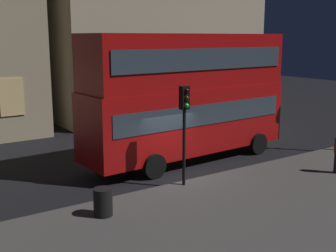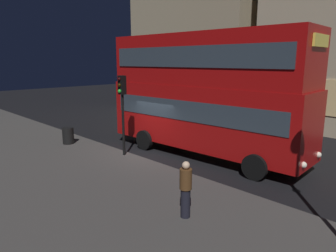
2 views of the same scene
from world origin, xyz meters
TOP-DOWN VIEW (x-y plane):
  - ground_plane at (0.00, 0.00)m, footprint 80.00×80.00m
  - sidewalk_slab at (0.00, -5.07)m, footprint 44.00×8.50m
  - double_decker_bus at (1.95, 1.77)m, footprint 10.25×3.23m
  - traffic_light_near_kerb at (-0.41, -1.24)m, footprint 0.32×0.36m
  - litter_bin at (-4.18, -2.12)m, footprint 0.60×0.60m

SIDE VIEW (x-z plane):
  - ground_plane at x=0.00m, z-range 0.00..0.00m
  - sidewalk_slab at x=0.00m, z-range 0.00..0.12m
  - litter_bin at x=-4.18m, z-range 0.12..1.00m
  - traffic_light_near_kerb at x=-0.41m, z-range 0.95..4.68m
  - double_decker_bus at x=1.95m, z-range 0.31..6.04m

